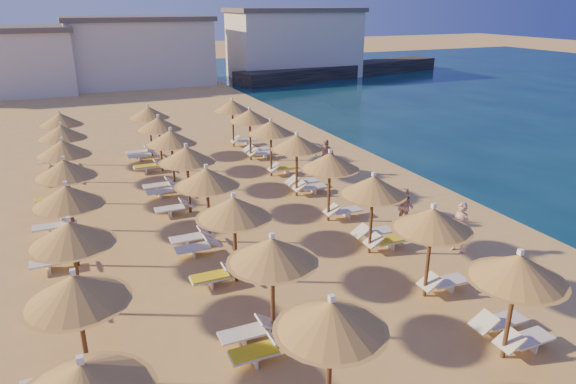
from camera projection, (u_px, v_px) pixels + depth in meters
name	position (u px, v px, depth m)	size (l,w,h in m)	color
ground	(304.00, 268.00, 17.85)	(220.00, 220.00, 0.00)	tan
jetty	(344.00, 70.00, 64.03)	(30.00, 4.00, 1.50)	black
hotel_blocks	(163.00, 50.00, 56.86)	(48.39, 9.74, 8.10)	beige
parasol_row_east	(350.00, 174.00, 19.46)	(2.45, 31.69, 3.12)	brown
parasol_row_west	(219.00, 192.00, 17.54)	(2.45, 31.69, 3.12)	brown
parasol_row_inland	(66.00, 182.00, 18.54)	(2.45, 25.19, 3.12)	brown
loungers	(240.00, 241.00, 19.08)	(12.98, 29.84, 0.66)	silver
beachgoer_c	(325.00, 157.00, 27.34)	(1.13, 0.47, 1.93)	tan
beachgoer_a	(460.00, 228.00, 18.72)	(0.70, 0.46, 1.93)	tan
beachgoer_b	(405.00, 207.00, 21.05)	(0.77, 0.60, 1.59)	tan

